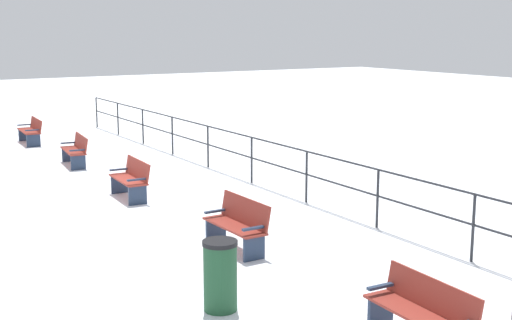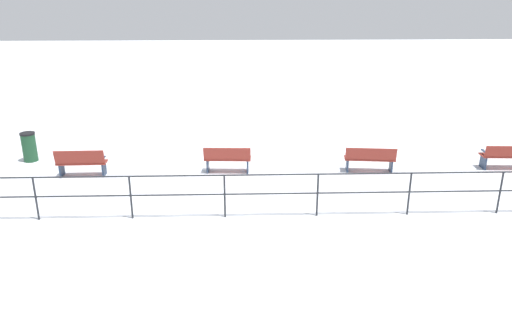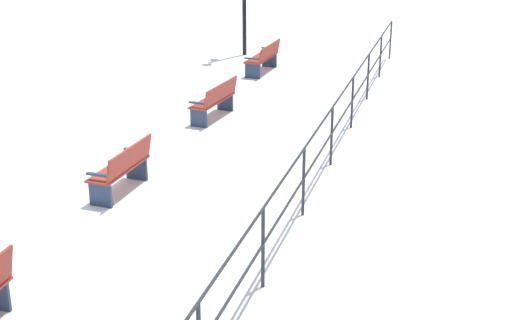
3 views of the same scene
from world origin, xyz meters
TOP-DOWN VIEW (x-y plane):
  - ground_plane at (0.00, 0.00)m, footprint 80.00×80.00m
  - bench_nearest at (0.02, -8.96)m, footprint 0.63×1.67m
  - bench_second at (-0.11, -4.47)m, footprint 0.67×1.61m
  - bench_third at (-0.01, 0.00)m, footprint 0.59×1.49m
  - waterfront_railing at (-3.19, 0.00)m, footprint 0.05×23.56m

SIDE VIEW (x-z plane):
  - ground_plane at x=0.00m, z-range 0.00..0.00m
  - bench_nearest at x=0.02m, z-range 0.03..0.87m
  - bench_second at x=-0.11m, z-range 0.02..0.88m
  - bench_third at x=-0.01m, z-range 0.02..0.90m
  - waterfront_railing at x=-3.19m, z-range 0.21..1.37m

